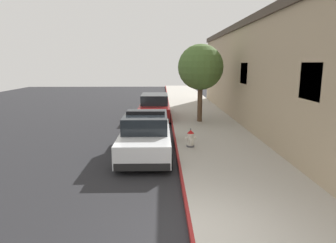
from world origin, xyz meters
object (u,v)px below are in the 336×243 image
(fire_hydrant, at_px, (191,138))
(street_tree, at_px, (201,67))
(police_cruiser, at_px, (146,135))
(parked_car_silver_ahead, at_px, (155,107))

(fire_hydrant, xyz_separation_m, street_tree, (1.05, 5.42, 2.75))
(police_cruiser, bearing_deg, parked_car_silver_ahead, 88.70)
(parked_car_silver_ahead, bearing_deg, police_cruiser, -91.30)
(parked_car_silver_ahead, xyz_separation_m, fire_hydrant, (1.61, -7.10, -0.24))
(police_cruiser, xyz_separation_m, parked_car_silver_ahead, (0.17, 7.54, -0.00))
(police_cruiser, bearing_deg, fire_hydrant, 13.77)
(parked_car_silver_ahead, bearing_deg, fire_hydrant, -77.19)
(parked_car_silver_ahead, distance_m, street_tree, 4.03)
(fire_hydrant, bearing_deg, street_tree, 79.06)
(police_cruiser, distance_m, street_tree, 6.97)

